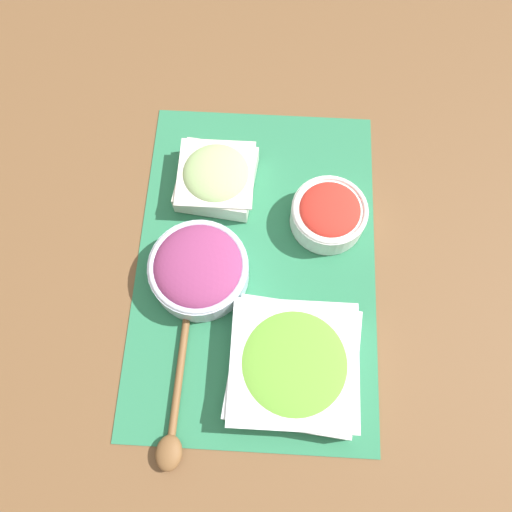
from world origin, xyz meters
The scene contains 7 objects.
ground_plane centered at (0.00, 0.00, 0.00)m, with size 3.00×3.00×0.00m, color brown.
placemat centered at (0.00, 0.00, 0.00)m, with size 0.60×0.40×0.00m.
tomato_bowl centered at (-0.08, 0.12, 0.04)m, with size 0.13×0.13×0.06m.
lettuce_bowl centered at (0.17, 0.07, 0.03)m, with size 0.21×0.21×0.05m.
cucumber_bowl centered at (-0.14, -0.08, 0.03)m, with size 0.14×0.14×0.06m.
onion_bowl centered at (0.03, -0.09, 0.04)m, with size 0.16×0.16×0.07m.
wooden_spoon centered at (0.26, -0.11, 0.01)m, with size 0.24×0.04×0.02m.
Camera 1 is at (0.28, 0.02, 0.80)m, focal length 35.00 mm.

